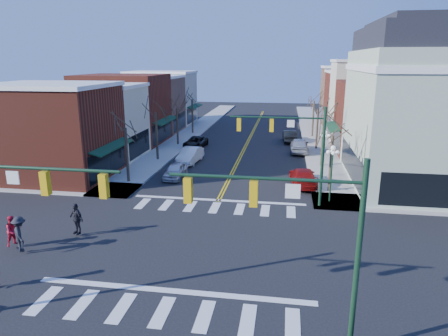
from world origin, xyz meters
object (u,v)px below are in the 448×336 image
at_px(car_right_near, 303,177).
at_px(car_left_near, 176,171).
at_px(pedestrian_red_b, 13,231).
at_px(victorian_corner, 433,106).
at_px(car_left_far, 196,142).
at_px(car_right_mid, 299,145).
at_px(car_right_far, 290,136).
at_px(lamppost_midblock, 324,146).
at_px(pedestrian_dark_b, 20,234).
at_px(lamppost_corner, 332,164).
at_px(car_left_mid, 190,155).
at_px(pedestrian_dark_a, 76,219).

bearing_deg(car_right_near, car_left_near, -6.08).
bearing_deg(car_left_near, pedestrian_red_b, -109.22).
xyz_separation_m(victorian_corner, car_left_far, (-22.38, 11.30, -6.00)).
xyz_separation_m(car_right_mid, car_right_far, (-1.09, 6.08, -0.09)).
bearing_deg(lamppost_midblock, pedestrian_dark_b, -135.16).
xyz_separation_m(lamppost_corner, pedestrian_dark_b, (-17.37, -10.77, -1.83)).
xyz_separation_m(victorian_corner, car_left_near, (-21.30, -1.42, -5.99)).
xyz_separation_m(lamppost_corner, lamppost_midblock, (0.00, 6.50, 0.00)).
distance_m(car_left_mid, pedestrian_red_b, 21.02).
bearing_deg(car_left_far, lamppost_corner, -48.06).
bearing_deg(pedestrian_red_b, car_left_far, 16.75).
relative_size(car_left_far, car_right_far, 1.03).
height_order(lamppost_corner, car_right_far, lamppost_corner).
relative_size(lamppost_midblock, car_left_far, 0.91).
distance_m(car_left_near, car_left_mid, 5.58).
xyz_separation_m(car_left_mid, car_right_mid, (11.20, 6.42, 0.08)).
height_order(lamppost_corner, car_left_near, lamppost_corner).
distance_m(car_left_far, car_right_near, 18.01).
distance_m(car_left_near, car_right_mid, 16.41).
distance_m(car_left_mid, car_right_far, 16.07).
distance_m(car_left_mid, pedestrian_dark_b, 21.38).
xyz_separation_m(victorian_corner, car_right_near, (-10.10, -1.87, -5.93)).
bearing_deg(pedestrian_dark_a, pedestrian_dark_b, -100.76).
height_order(car_left_far, pedestrian_dark_b, pedestrian_dark_b).
bearing_deg(lamppost_corner, car_left_mid, 142.01).
bearing_deg(car_right_near, car_right_mid, -93.77).
bearing_deg(car_right_mid, lamppost_midblock, 100.62).
distance_m(lamppost_corner, car_left_far, 22.42).
height_order(car_right_near, pedestrian_red_b, pedestrian_red_b).
distance_m(lamppost_midblock, car_left_mid, 13.68).
relative_size(car_left_near, car_right_far, 0.86).
xyz_separation_m(car_left_mid, pedestrian_dark_b, (-4.37, -20.93, 0.36)).
relative_size(lamppost_corner, pedestrian_dark_a, 2.28).
relative_size(car_right_far, pedestrian_dark_a, 2.42).
distance_m(car_right_near, pedestrian_red_b, 21.79).
bearing_deg(pedestrian_red_b, car_right_far, 0.29).
xyz_separation_m(pedestrian_red_b, pedestrian_dark_b, (0.83, -0.56, 0.11)).
xyz_separation_m(lamppost_corner, car_left_near, (-13.00, 4.58, -2.29)).
distance_m(pedestrian_red_b, pedestrian_dark_a, 3.36).
height_order(lamppost_corner, car_left_mid, lamppost_corner).
relative_size(lamppost_midblock, car_left_mid, 0.93).
height_order(car_left_far, pedestrian_red_b, pedestrian_red_b).
distance_m(pedestrian_red_b, pedestrian_dark_b, 1.01).
height_order(lamppost_midblock, pedestrian_dark_b, lamppost_midblock).
xyz_separation_m(car_left_near, car_left_mid, (0.00, 5.58, 0.10)).
bearing_deg(car_left_mid, car_left_far, 103.67).
bearing_deg(car_left_near, car_left_mid, 90.14).
height_order(pedestrian_red_b, pedestrian_dark_a, pedestrian_dark_a).
distance_m(car_left_far, car_right_far, 12.40).
relative_size(lamppost_midblock, car_right_far, 0.94).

